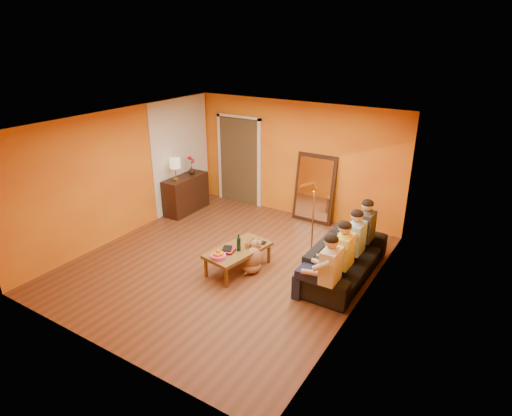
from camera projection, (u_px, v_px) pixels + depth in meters
The scene contains 27 objects.
room_shell at pixel (236, 191), 7.70m from camera, with size 5.00×5.50×2.60m.
white_accent at pixel (181, 154), 9.99m from camera, with size 0.02×1.90×2.58m, color white.
doorway_recess at pixel (242, 160), 10.45m from camera, with size 1.06×0.30×2.10m, color #3F2D19.
door_jamb_left at pixel (220, 158), 10.64m from camera, with size 0.08×0.06×2.20m, color white.
door_jamb_right at pixel (259, 165), 10.08m from camera, with size 0.08×0.06×2.20m, color white.
door_header at pixel (239, 117), 9.95m from camera, with size 1.22×0.06×0.08m, color white.
mirror_frame at pixel (315, 188), 9.41m from camera, with size 0.92×0.06×1.52m, color black.
mirror_glass at pixel (314, 189), 9.38m from camera, with size 0.78×0.02×1.36m, color white.
sideboard at pixel (186, 194), 10.05m from camera, with size 0.44×1.18×0.85m, color black.
table_lamp at pixel (175, 169), 9.55m from camera, with size 0.24×0.24×0.51m, color beige, non-canonical shape.
sofa at pixel (345, 258), 7.40m from camera, with size 0.86×2.20×0.64m, color black.
coffee_table at pixel (238, 259), 7.61m from camera, with size 0.62×1.22×0.42m, color brown, non-canonical shape.
floor_lamp at pixel (313, 222), 7.84m from camera, with size 0.30×0.24×1.44m, color gold, non-canonical shape.
dog at pixel (253, 256), 7.54m from camera, with size 0.32×0.50×0.58m, color #936042, non-canonical shape.
person_far_left at pixel (330, 272), 6.44m from camera, with size 0.70×0.44×1.22m, color beige, non-canonical shape.
person_mid_left at pixel (344, 256), 6.88m from camera, with size 0.70×0.44×1.22m, color #DACD48, non-canonical shape.
person_mid_right at pixel (355, 243), 7.31m from camera, with size 0.70×0.44×1.22m, color #94B9E4, non-canonical shape.
person_far_right at pixel (366, 231), 7.74m from camera, with size 0.70×0.44×1.22m, color #343539, non-canonical shape.
fruit_bowl at pixel (218, 254), 7.19m from camera, with size 0.26×0.26×0.16m, color #DC4DA5, non-canonical shape.
wine_bottle at pixel (239, 243), 7.41m from camera, with size 0.07×0.07×0.31m, color black.
tumbler at pixel (247, 245), 7.55m from camera, with size 0.11×0.11×0.10m, color #B27F3F.
laptop at pixel (257, 243), 7.71m from camera, with size 0.30×0.19×0.02m, color black.
book_lower at pixel (223, 250), 7.46m from camera, with size 0.18×0.24×0.02m, color black.
book_mid at pixel (224, 249), 7.45m from camera, with size 0.19×0.26×0.02m, color red.
book_upper at pixel (223, 248), 7.43m from camera, with size 0.16×0.21×0.02m, color black.
vase at pixel (192, 170), 10.05m from camera, with size 0.17×0.17×0.17m, color black.
flowers at pixel (191, 160), 9.95m from camera, with size 0.17×0.17×0.45m, color red, non-canonical shape.
Camera 1 is at (4.12, -5.58, 3.96)m, focal length 30.00 mm.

